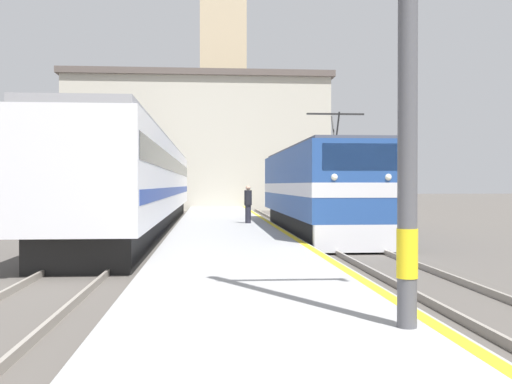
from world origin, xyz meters
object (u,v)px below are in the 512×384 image
(locomotive_train, at_px, (317,190))
(passenger_train, at_px, (144,183))
(person_on_platform, at_px, (248,203))
(clock_tower, at_px, (223,37))

(locomotive_train, bearing_deg, passenger_train, 151.43)
(locomotive_train, height_order, person_on_platform, locomotive_train)
(locomotive_train, height_order, clock_tower, clock_tower)
(locomotive_train, relative_size, clock_tower, 0.46)
(clock_tower, bearing_deg, passenger_train, -98.26)
(person_on_platform, bearing_deg, locomotive_train, -45.49)
(locomotive_train, xyz_separation_m, person_on_platform, (-2.64, 2.69, -0.61))
(person_on_platform, distance_m, clock_tower, 35.18)
(locomotive_train, height_order, passenger_train, locomotive_train)
(passenger_train, distance_m, clock_tower, 33.85)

